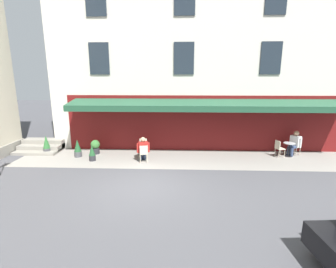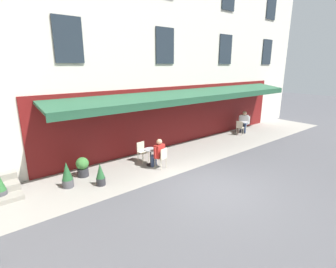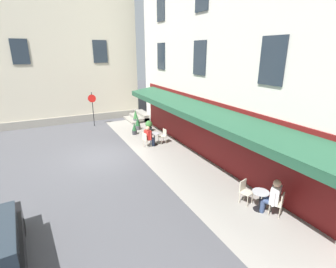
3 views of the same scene
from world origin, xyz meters
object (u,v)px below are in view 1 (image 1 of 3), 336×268
object	(u,v)px
cafe_chair_cream_kerbside	(143,145)
potted_plant_entrance_left	(46,145)
cafe_chair_cream_back_row	(144,152)
seated_companion_in_white	(295,142)
cafe_chair_cream_by_window	(297,145)
cafe_chair_cream_corner_right	(279,147)
potted_plant_under_sign	(95,147)
cafe_table_mid_terrace	(289,148)
potted_plant_mid_terrace	(92,153)
cafe_table_near_entrance	(142,150)
potted_plant_by_steps	(78,148)
seated_patron_in_red	(143,148)

from	to	relation	value
cafe_chair_cream_kerbside	potted_plant_entrance_left	bearing A→B (deg)	-1.12
cafe_chair_cream_back_row	seated_companion_in_white	size ratio (longest dim) A/B	0.67
cafe_chair_cream_by_window	cafe_chair_cream_corner_right	bearing A→B (deg)	22.81
cafe_chair_cream_corner_right	potted_plant_under_sign	xyz separation A→B (m)	(10.02, -0.20, -0.13)
cafe_table_mid_terrace	potted_plant_under_sign	size ratio (longest dim) A/B	0.95
cafe_chair_cream_back_row	potted_plant_under_sign	bearing A→B (deg)	-25.24
potted_plant_entrance_left	potted_plant_under_sign	bearing A→B (deg)	-179.61
cafe_chair_cream_kerbside	cafe_chair_cream_by_window	world-z (taller)	same
cafe_chair_cream_back_row	potted_plant_mid_terrace	size ratio (longest dim) A/B	1.09
cafe_chair_cream_kerbside	potted_plant_mid_terrace	size ratio (longest dim) A/B	1.09
cafe_table_near_entrance	cafe_chair_cream_by_window	xyz separation A→B (m)	(-8.42, -1.04, 0.06)
cafe_chair_cream_by_window	potted_plant_mid_terrace	xyz separation A→B (m)	(10.96, 1.46, -0.14)
potted_plant_by_steps	potted_plant_under_sign	bearing A→B (deg)	-143.78
potted_plant_mid_terrace	seated_companion_in_white	bearing A→B (deg)	-172.86
cafe_table_near_entrance	potted_plant_by_steps	world-z (taller)	potted_plant_by_steps
potted_plant_by_steps	potted_plant_entrance_left	size ratio (longest dim) A/B	0.95
cafe_chair_cream_by_window	potted_plant_under_sign	world-z (taller)	cafe_chair_cream_by_window
potted_plant_entrance_left	cafe_table_mid_terrace	bearing A→B (deg)	179.96
cafe_table_near_entrance	potted_plant_under_sign	size ratio (longest dim) A/B	0.95
seated_companion_in_white	cafe_chair_cream_kerbside	bearing A→B (deg)	2.11
cafe_chair_cream_back_row	potted_plant_entrance_left	bearing A→B (deg)	-13.38
cafe_table_mid_terrace	seated_patron_in_red	size ratio (longest dim) A/B	0.58
cafe_table_near_entrance	seated_patron_in_red	size ratio (longest dim) A/B	0.58
potted_plant_under_sign	potted_plant_entrance_left	size ratio (longest dim) A/B	0.77
cafe_chair_cream_by_window	seated_patron_in_red	distance (m)	8.45
cafe_chair_cream_kerbside	potted_plant_under_sign	distance (m)	2.72
cafe_chair_cream_by_window	potted_plant_under_sign	xyz separation A→B (m)	(11.18, 0.29, -0.13)
potted_plant_by_steps	potted_plant_entrance_left	xyz separation A→B (m)	(2.00, -0.55, 0.03)
seated_companion_in_white	potted_plant_by_steps	bearing A→B (deg)	3.63
cafe_chair_cream_by_window	potted_plant_by_steps	bearing A→B (deg)	4.09
cafe_table_near_entrance	cafe_chair_cream_by_window	distance (m)	8.48
cafe_chair_cream_back_row	potted_plant_by_steps	size ratio (longest dim) A/B	0.94
cafe_chair_cream_kerbside	cafe_table_mid_terrace	size ratio (longest dim) A/B	1.21
cafe_chair_cream_kerbside	cafe_chair_cream_corner_right	xyz separation A→B (m)	(-7.31, 0.07, 0.00)
cafe_chair_cream_back_row	seated_patron_in_red	size ratio (longest dim) A/B	0.70
cafe_chair_cream_kerbside	cafe_table_near_entrance	bearing A→B (deg)	94.22
seated_patron_in_red	cafe_chair_cream_corner_right	bearing A→B (deg)	-172.34
seated_companion_in_white	potted_plant_entrance_left	distance (m)	13.77
seated_companion_in_white	potted_plant_mid_terrace	size ratio (longest dim) A/B	1.64
seated_patron_in_red	potted_plant_by_steps	distance (m)	3.69
cafe_chair_cream_kerbside	cafe_chair_cream_corner_right	bearing A→B (deg)	179.43
cafe_table_mid_terrace	seated_companion_in_white	xyz separation A→B (m)	(-0.36, -0.21, 0.23)
potted_plant_entrance_left	cafe_table_near_entrance	bearing A→B (deg)	172.41
cafe_table_near_entrance	potted_plant_mid_terrace	size ratio (longest dim) A/B	0.90
cafe_table_mid_terrace	cafe_chair_cream_kerbside	bearing A→B (deg)	0.71
cafe_chair_cream_back_row	cafe_chair_cream_corner_right	world-z (taller)	same
cafe_chair_cream_corner_right	seated_companion_in_white	size ratio (longest dim) A/B	0.67
cafe_chair_cream_corner_right	potted_plant_by_steps	size ratio (longest dim) A/B	0.94
seated_companion_in_white	cafe_table_near_entrance	bearing A→B (deg)	6.48
cafe_table_near_entrance	cafe_chair_cream_kerbside	distance (m)	0.63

